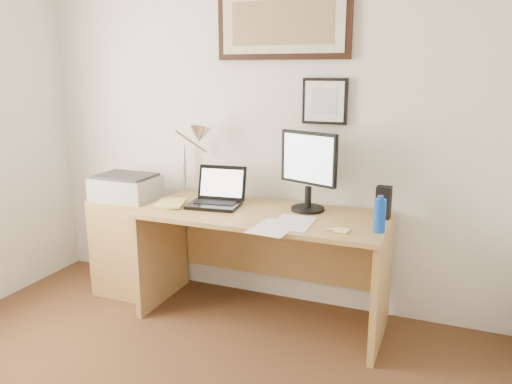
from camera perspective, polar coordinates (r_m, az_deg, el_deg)
The scene contains 17 objects.
wall_back at distance 3.53m, azimuth 0.72°, elevation 7.28°, with size 3.50×0.02×2.50m, color silver.
side_cabinet at distance 3.89m, azimuth -13.88°, elevation -5.92°, with size 0.50×0.40×0.73m, color #A17A43.
water_bottle at distance 2.91m, azimuth 13.94°, elevation -2.64°, with size 0.07×0.07×0.19m, color #0E42B9.
bottle_cap at distance 2.89m, azimuth 14.06°, elevation -0.61°, with size 0.03×0.03×0.02m, color #0E42B9.
speaker at distance 3.20m, azimuth 14.37°, elevation -1.14°, with size 0.09×0.08×0.20m, color black.
paper_sheet_a at distance 2.93m, azimuth 2.02°, elevation -4.08°, with size 0.23×0.32×0.00m, color silver.
paper_sheet_b at distance 3.02m, azimuth 4.26°, elevation -3.52°, with size 0.23×0.32×0.00m, color silver.
sticky_pad at distance 2.90m, azimuth 9.77°, elevation -4.35°, with size 0.08×0.08×0.01m, color #FAEF76.
marker_pen at distance 2.91m, azimuth 9.16°, elevation -4.24°, with size 0.02×0.02×0.14m, color white.
book at distance 3.49m, azimuth -11.26°, elevation -1.27°, with size 0.19×0.26×0.02m, color #D0C962.
desk at distance 3.39m, azimuth 1.31°, elevation -5.82°, with size 1.60×0.70×0.75m.
laptop at distance 3.41m, azimuth -4.50°, elevation -0.57°, with size 0.37×0.33×0.26m.
lcd_monitor at distance 3.23m, azimuth 6.00°, elevation 2.83°, with size 0.41×0.22×0.52m.
printer at distance 3.77m, azimuth -14.62°, elevation 0.58°, with size 0.44×0.34×0.18m.
desk_lamp at distance 3.54m, azimuth -6.62°, elevation 6.18°, with size 0.29×0.27×0.53m.
picture_large at distance 3.44m, azimuth 3.03°, elevation 18.76°, with size 0.92×0.04×0.47m.
picture_small at distance 3.35m, azimuth 7.86°, elevation 10.23°, with size 0.30×0.03×0.30m.
Camera 1 is at (1.27, -1.27, 1.65)m, focal length 35.00 mm.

